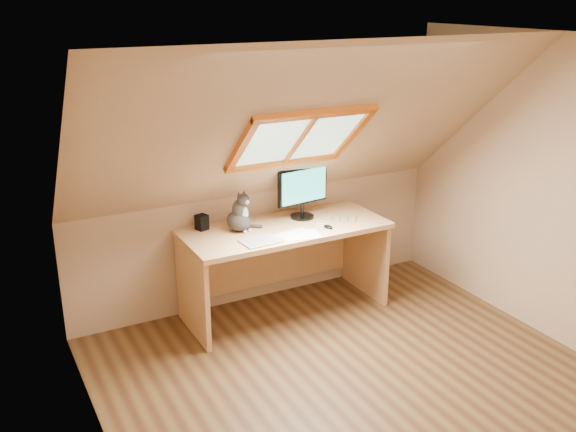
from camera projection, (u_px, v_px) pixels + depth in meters
ground at (370, 393)px, 4.51m from camera, size 3.50×3.50×0.00m
room_shell at (388, 203)px, 3.96m from camera, size 3.52×3.52×2.41m
desk at (281, 249)px, 5.56m from camera, size 1.75×0.76×0.80m
monitor at (303, 189)px, 5.53m from camera, size 0.49×0.21×0.45m
cat at (239, 216)px, 5.28m from camera, size 0.27×0.29×0.36m
desk_speaker at (202, 222)px, 5.32m from camera, size 0.11×0.11×0.13m
graphics_tablet at (261, 241)px, 5.07m from camera, size 0.32×0.24×0.01m
mouse at (328, 227)px, 5.36m from camera, size 0.08×0.10×0.03m
papers at (293, 237)px, 5.17m from camera, size 0.33×0.27×0.00m
cables at (336, 222)px, 5.51m from camera, size 0.51×0.26×0.01m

